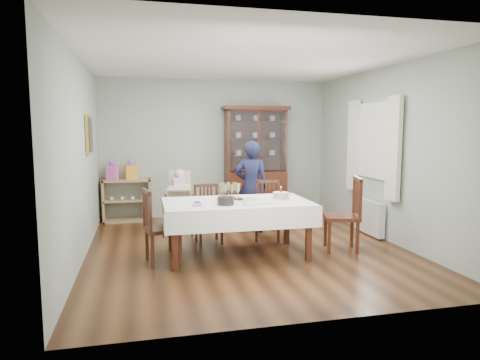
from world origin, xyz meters
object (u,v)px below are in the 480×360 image
object	(u,v)px
dining_table	(237,228)
gift_bag_orange	(131,170)
birthday_cake	(281,196)
gift_bag_pink	(112,171)
chair_end_right	(342,229)
sideboard	(127,200)
woman	(251,187)
champagne_tray	(230,195)
china_cabinet	(256,160)
chair_end_left	(162,241)
chair_far_right	(268,222)
chair_far_left	(209,226)
high_chair	(180,209)

from	to	relation	value
dining_table	gift_bag_orange	distance (m)	3.04
dining_table	birthday_cake	distance (m)	0.77
gift_bag_pink	chair_end_right	bearing A→B (deg)	-39.07
sideboard	woman	world-z (taller)	woman
champagne_tray	gift_bag_orange	world-z (taller)	gift_bag_orange
dining_table	gift_bag_pink	distance (m)	3.22
china_cabinet	chair_end_left	xyz separation A→B (m)	(-1.99, -2.69, -0.83)
china_cabinet	chair_far_right	world-z (taller)	china_cabinet
woman	gift_bag_pink	bearing A→B (deg)	-11.72
chair_far_left	woman	world-z (taller)	woman
chair_far_left	birthday_cake	world-z (taller)	birthday_cake
sideboard	high_chair	xyz separation A→B (m)	(0.89, -1.22, 0.02)
dining_table	sideboard	xyz separation A→B (m)	(-1.53, 2.64, 0.02)
chair_end_right	high_chair	size ratio (longest dim) A/B	0.98
china_cabinet	chair_far_right	bearing A→B (deg)	-99.08
chair_far_left	champagne_tray	bearing A→B (deg)	-77.64
chair_end_left	champagne_tray	size ratio (longest dim) A/B	2.46
chair_far_left	woman	xyz separation A→B (m)	(0.82, 0.55, 0.51)
dining_table	woman	world-z (taller)	woman
gift_bag_pink	chair_far_left	bearing A→B (deg)	-50.88
sideboard	chair_far_right	bearing A→B (deg)	-40.29
sideboard	birthday_cake	distance (m)	3.41
chair_far_left	chair_far_right	world-z (taller)	chair_far_right
champagne_tray	high_chair	bearing A→B (deg)	113.16
dining_table	chair_far_left	distance (m)	0.82
chair_end_right	chair_far_left	bearing A→B (deg)	-98.49
gift_bag_pink	gift_bag_orange	bearing A→B (deg)	0.00
gift_bag_pink	china_cabinet	bearing A→B (deg)	-0.03
dining_table	gift_bag_pink	xyz separation A→B (m)	(-1.78, 2.62, 0.58)
chair_far_left	gift_bag_orange	size ratio (longest dim) A/B	2.36
chair_far_right	chair_end_left	world-z (taller)	chair_end_left
dining_table	china_cabinet	xyz separation A→B (m)	(0.97, 2.61, 0.74)
chair_far_right	birthday_cake	size ratio (longest dim) A/B	3.55
woman	chair_far_left	bearing A→B (deg)	51.39
birthday_cake	gift_bag_pink	size ratio (longest dim) A/B	0.71
china_cabinet	birthday_cake	distance (m)	2.62
gift_bag_orange	chair_far_left	bearing A→B (deg)	-57.78
dining_table	sideboard	size ratio (longest dim) A/B	2.23
chair_far_left	chair_end_right	size ratio (longest dim) A/B	0.84
chair_far_right	woman	distance (m)	0.75
champagne_tray	gift_bag_pink	size ratio (longest dim) A/B	1.08
china_cabinet	chair_end_right	size ratio (longest dim) A/B	2.06
chair_far_left	gift_bag_pink	xyz separation A→B (m)	(-1.51, 1.85, 0.70)
chair_end_right	high_chair	xyz separation A→B (m)	(-2.18, 1.50, 0.11)
gift_bag_orange	woman	bearing A→B (deg)	-33.29
sideboard	gift_bag_pink	size ratio (longest dim) A/B	2.47
chair_end_left	high_chair	xyz separation A→B (m)	(0.38, 1.49, 0.13)
chair_end_left	gift_bag_orange	distance (m)	2.80
chair_end_right	china_cabinet	bearing A→B (deg)	-151.65
sideboard	chair_end_right	world-z (taller)	chair_end_right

